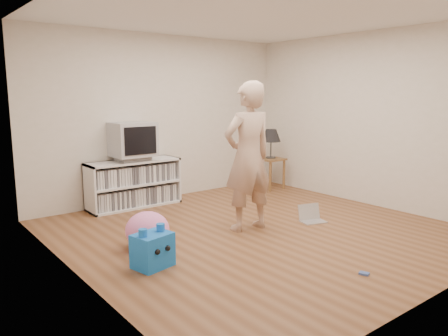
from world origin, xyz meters
TOP-DOWN VIEW (x-y plane):
  - ground at (0.00, 0.00)m, footprint 4.50×4.50m
  - walls at (0.00, 0.00)m, footprint 4.52×4.52m
  - ceiling at (0.00, 0.00)m, footprint 4.50×4.50m
  - media_unit at (-0.66, 2.04)m, footprint 1.40×0.45m
  - dvd_deck at (-0.66, 2.02)m, footprint 0.45×0.35m
  - crt_tv at (-0.66, 2.02)m, footprint 0.60×0.53m
  - side_table at (1.82, 1.65)m, footprint 0.42×0.42m
  - table_lamp at (1.82, 1.65)m, footprint 0.34×0.34m
  - person at (-0.05, 0.12)m, footprint 0.71×0.50m
  - laptop at (0.84, -0.15)m, footprint 0.38×0.34m
  - playing_cards at (-0.11, -1.62)m, footprint 0.09×0.11m
  - plush_blue at (-1.59, -0.22)m, footprint 0.41×0.36m
  - plush_pink at (-1.37, 0.28)m, footprint 0.57×0.57m

SIDE VIEW (x-z plane):
  - ground at x=0.00m, z-range 0.00..0.00m
  - playing_cards at x=-0.11m, z-range 0.00..0.02m
  - laptop at x=0.84m, z-range -0.05..0.17m
  - plush_blue at x=-1.59m, z-range -0.03..0.38m
  - plush_pink at x=-1.37m, z-range 0.00..0.41m
  - media_unit at x=-0.66m, z-range 0.00..0.70m
  - side_table at x=1.82m, z-range 0.14..0.69m
  - dvd_deck at x=-0.66m, z-range 0.70..0.77m
  - person at x=-0.05m, z-range 0.00..1.84m
  - table_lamp at x=1.82m, z-range 0.68..1.20m
  - crt_tv at x=-0.66m, z-range 0.77..1.27m
  - walls at x=0.00m, z-range 0.00..2.60m
  - ceiling at x=0.00m, z-range 2.60..2.60m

